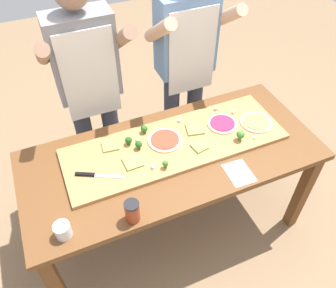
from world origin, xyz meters
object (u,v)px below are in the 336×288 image
Objects in this scene: broccoli_floret_back_mid at (129,140)px; pizza_slice_far_right at (195,129)px; pizza_slice_center at (133,162)px; broccoli_floret_center_left at (240,135)px; pizza_slice_near_right at (200,147)px; cheese_crumble_f at (179,121)px; pizza_whole_beet_magenta at (222,124)px; pizza_whole_tomato_red at (165,140)px; broccoli_floret_front_mid at (139,144)px; flour_cup at (63,231)px; cheese_crumble_c at (137,140)px; broccoli_floret_center_right at (144,129)px; chefs_knife at (93,175)px; prep_table at (172,165)px; cook_left at (89,81)px; cheese_crumble_b at (234,112)px; cook_right at (186,58)px; pizza_whole_pesto_green at (256,122)px; recipe_note at (239,173)px; cheese_crumble_a at (153,167)px; cheese_crumble_d at (254,138)px; sauce_jar at (132,211)px; cheese_crumble_e at (216,109)px; pizza_slice_far_left at (110,145)px; broccoli_floret_front_right at (165,164)px.

pizza_slice_far_right is at bearing -5.43° from broccoli_floret_back_mid.
broccoli_floret_center_left is at bearing -6.76° from pizza_slice_center.
pizza_slice_near_right is 0.26m from cheese_crumble_f.
pizza_whole_beet_magenta is at bearing -6.36° from broccoli_floret_back_mid.
pizza_whole_tomato_red is 0.46m from broccoli_floret_center_left.
broccoli_floret_front_mid is 0.66m from flour_cup.
broccoli_floret_center_right is at bearing 40.31° from cheese_crumble_c.
chefs_knife and pizza_whole_beet_magenta have the same top height.
prep_table is 0.50m from chefs_knife.
cook_left reaches higher than cheese_crumble_f.
cook_right reaches higher than cheese_crumble_b.
cheese_crumble_c is at bearing 169.31° from pizza_whole_pesto_green.
pizza_slice_far_right is at bearing 13.86° from pizza_slice_center.
chefs_knife is at bearing 159.45° from recipe_note.
cook_right reaches higher than broccoli_floret_back_mid.
flour_cup is at bearing -127.11° from chefs_knife.
pizza_slice_center is 1.45× the size of broccoli_floret_center_left.
pizza_whole_pesto_green is at bearing -58.44° from cheese_crumble_b.
cheese_crumble_a reaches higher than chefs_knife.
pizza_slice_near_right is 0.35m from cheese_crumble_d.
broccoli_floret_front_mid is 0.43× the size of sauce_jar.
cheese_crumble_f is at bearing 1.17° from broccoli_floret_center_right.
cheese_crumble_f is (-0.36, 0.33, 0.00)m from cheese_crumble_d.
flour_cup is 0.34m from sauce_jar.
cheese_crumble_e is 1.09× the size of cheese_crumble_f.
pizza_whole_beet_magenta is 0.26m from pizza_slice_near_right.
broccoli_floret_front_mid is (0.04, -0.06, 0.00)m from broccoli_floret_back_mid.
chefs_knife reaches higher than recipe_note.
flour_cup is at bearing -143.71° from broccoli_floret_front_mid.
flour_cup is at bearing -157.78° from prep_table.
cook_left is at bearing 180.00° from cook_right.
cheese_crumble_a is at bearing -160.42° from cheese_crumble_b.
cheese_crumble_a is at bearing -172.07° from pizza_slice_near_right.
pizza_slice_far_right is at bearing -43.83° from cook_left.
pizza_slice_far_left is 0.24m from broccoli_floret_center_right.
cheese_crumble_a is at bearing -41.84° from pizza_slice_center.
cheese_crumble_c is 0.81× the size of cheese_crumble_e.
pizza_whole_beet_magenta is 0.73m from pizza_slice_far_left.
pizza_slice_center is at bearing 151.47° from recipe_note.
pizza_slice_far_left is at bearing -90.93° from cook_left.
cheese_crumble_d is at bearing -58.69° from pizza_whole_beet_magenta.
cheese_crumble_a is (0.09, -0.08, 0.00)m from pizza_slice_center.
cheese_crumble_e is at bearing 12.72° from broccoli_floret_front_mid.
cook_right is (0.62, 0.62, 0.18)m from pizza_slice_center.
pizza_slice_near_right is 4.55× the size of cheese_crumble_f.
broccoli_floret_center_right reaches higher than pizza_slice_center.
broccoli_floret_front_right is 0.78m from cook_left.
pizza_whole_beet_magenta is 9.67× the size of cheese_crumble_e.
pizza_slice_far_left is at bearing 155.75° from pizza_slice_near_right.
pizza_slice_far_left is 0.55× the size of recipe_note.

